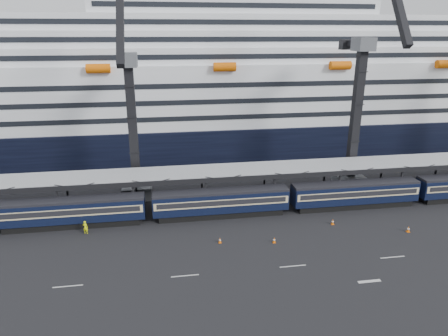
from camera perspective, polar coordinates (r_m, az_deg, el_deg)
The scene contains 12 objects.
ground at distance 50.19m, azimuth 10.56°, elevation -10.99°, with size 260.00×260.00×0.00m, color black.
lane_markings at distance 49.39m, azimuth 21.80°, elevation -12.65°, with size 111.00×4.27×0.02m.
train at distance 56.65m, azimuth 2.93°, elevation -4.60°, with size 133.05×3.00×4.05m.
canopy at distance 60.23m, azimuth 6.54°, elevation -0.14°, with size 130.00×6.25×5.53m.
cruise_ship at distance 88.90m, azimuth 0.54°, elevation 10.82°, with size 214.09×28.84×34.00m.
crane_dark_near at distance 60.96m, azimuth -12.98°, elevation 6.25°, with size 4.50×17.75×35.08m.
crane_dark_mid at distance 66.91m, azimuth 18.59°, elevation 8.09°, with size 4.50×18.24×39.64m.
worker at distance 54.89m, azimuth -19.19°, elevation -8.00°, with size 0.65×0.43×1.79m, color #F2FF0D.
traffic_cone_c at distance 50.03m, azimuth -0.59°, elevation -10.27°, with size 0.36×0.36×0.73m.
traffic_cone_d at distance 50.43m, azimuth 7.19°, elevation -10.17°, with size 0.37×0.37×0.75m.
traffic_cone_e at distance 56.39m, azimuth 15.27°, elevation -7.41°, with size 0.41×0.41×0.81m.
traffic_cone_f at distance 57.75m, azimuth 24.84°, elevation -7.91°, with size 0.42×0.42×0.85m.
Camera 1 is at (-15.56, -40.86, 24.66)m, focal length 32.00 mm.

